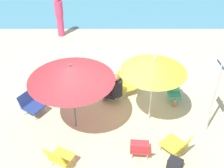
# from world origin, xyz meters

# --- Properties ---
(ground_plane) EXTENTS (40.00, 40.00, 0.00)m
(ground_plane) POSITION_xyz_m (0.00, 0.00, 0.00)
(ground_plane) COLOR beige
(umbrella_yellow) EXTENTS (1.60, 1.60, 1.94)m
(umbrella_yellow) POSITION_xyz_m (1.25, -0.01, 1.70)
(umbrella_yellow) COLOR silver
(umbrella_yellow) RESTS_ON ground_plane
(umbrella_red) EXTENTS (2.04, 2.04, 1.89)m
(umbrella_red) POSITION_xyz_m (-0.67, -0.28, 1.65)
(umbrella_red) COLOR #4C4C51
(umbrella_red) RESTS_ON ground_plane
(beach_chair_a) EXTENTS (0.66, 0.67, 0.68)m
(beach_chair_a) POSITION_xyz_m (-0.89, -1.63, 0.36)
(beach_chair_a) COLOR gold
(beach_chair_a) RESTS_ON ground_plane
(beach_chair_b) EXTENTS (0.71, 0.70, 0.67)m
(beach_chair_b) POSITION_xyz_m (0.74, 1.22, 0.35)
(beach_chair_b) COLOR gold
(beach_chair_b) RESTS_ON ground_plane
(beach_chair_c) EXTENTS (0.76, 0.77, 0.60)m
(beach_chair_c) POSITION_xyz_m (1.76, -1.24, 0.31)
(beach_chair_c) COLOR gold
(beach_chair_c) RESTS_ON ground_plane
(beach_chair_d) EXTENTS (0.48, 0.55, 0.59)m
(beach_chair_d) POSITION_xyz_m (0.90, -1.32, 0.31)
(beach_chair_d) COLOR red
(beach_chair_d) RESTS_ON ground_plane
(beach_chair_e) EXTENTS (0.76, 0.75, 0.59)m
(beach_chair_e) POSITION_xyz_m (-1.92, 0.25, 0.32)
(beach_chair_e) COLOR navy
(beach_chair_e) RESTS_ON ground_plane
(person_a) EXTENTS (0.34, 0.57, 0.90)m
(person_a) POSITION_xyz_m (2.02, 0.80, 0.46)
(person_a) COLOR #389970
(person_a) RESTS_ON ground_plane
(person_b) EXTENTS (0.32, 0.32, 1.62)m
(person_b) POSITION_xyz_m (-1.81, 5.05, 0.81)
(person_b) COLOR #DB3866
(person_b) RESTS_ON ground_plane
(person_c) EXTENTS (0.57, 0.44, 0.94)m
(person_c) POSITION_xyz_m (0.34, 0.73, 0.47)
(person_c) COLOR black
(person_c) RESTS_ON ground_plane
(warning_sign) EXTENTS (0.06, 0.52, 2.32)m
(warning_sign) POSITION_xyz_m (2.68, -0.41, 1.52)
(warning_sign) COLOR #ADADB2
(warning_sign) RESTS_ON ground_plane
(beach_bag) EXTENTS (0.38, 0.35, 0.32)m
(beach_bag) POSITION_xyz_m (1.64, -1.68, 0.16)
(beach_bag) COLOR black
(beach_bag) RESTS_ON ground_plane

